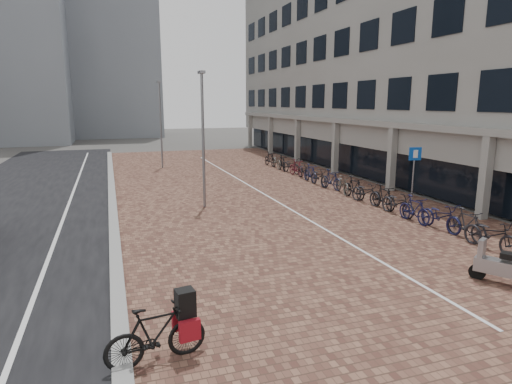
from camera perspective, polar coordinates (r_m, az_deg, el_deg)
The scene contains 14 objects.
ground at distance 11.28m, azimuth 10.03°, elevation -12.38°, with size 140.00×140.00×0.00m, color #474442.
plaza_brick at distance 22.61m, azimuth -0.06°, elevation 0.03°, with size 14.50×42.00×0.04m, color brown.
street_asphalt at distance 21.84m, azimuth -28.59°, elevation -1.85°, with size 8.00×50.00×0.03m, color black.
curb at distance 21.47m, azimuth -18.33°, elevation -1.04°, with size 0.35×42.00×0.14m, color gray.
lane_line at distance 21.57m, azimuth -23.37°, elevation -1.48°, with size 0.12×44.00×0.00m, color white.
parking_line at distance 22.67m, azimuth 0.42°, elevation 0.12°, with size 0.10×30.00×0.00m, color white.
office_building at distance 31.06m, azimuth 17.94°, elevation 18.28°, with size 8.40×40.00×15.00m.
bg_towers at distance 59.42m, azimuth -29.16°, elevation 19.34°, with size 33.00×23.00×32.00m.
hero_bike at distance 8.23m, azimuth -12.99°, elevation -17.64°, with size 1.87×0.76×1.28m.
scooter_back at distance 12.72m, azimuth 29.92°, elevation -8.24°, with size 0.52×1.66×1.14m, color gray, non-canonical shape.
parking_sign at distance 19.97m, azimuth 20.02°, elevation 3.09°, with size 0.56×0.13×2.69m.
lamp_near at distance 18.97m, azimuth -6.94°, elevation 6.55°, with size 0.12×0.12×5.81m, color gray.
lamp_far at distance 31.36m, azimuth -12.38°, elevation 8.49°, with size 0.12×0.12×5.98m, color slate.
bike_row at distance 22.93m, azimuth 10.67°, elevation 1.29°, with size 1.18×21.45×1.05m.
Camera 1 is at (-5.06, -8.99, 4.56)m, focal length 30.49 mm.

